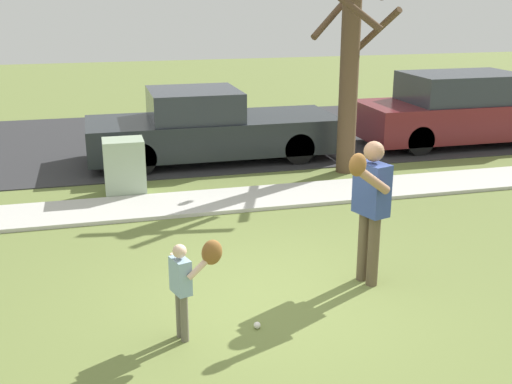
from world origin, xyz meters
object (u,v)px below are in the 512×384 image
person_adult (370,199)px  utility_cabinet (124,167)px  parked_suv_maroon (460,110)px  street_tree_near (350,59)px  person_child (189,276)px  parked_pickup_dark (209,128)px  baseball (257,325)px

person_adult → utility_cabinet: (-2.60, 4.40, -0.59)m
person_adult → utility_cabinet: 5.15m
utility_cabinet → parked_suv_maroon: parked_suv_maroon is taller
person_adult → street_tree_near: 5.18m
person_child → parked_suv_maroon: bearing=26.3°
utility_cabinet → parked_pickup_dark: (1.88, 2.01, 0.18)m
person_child → baseball: size_ratio=14.58×
baseball → person_child: bearing=-178.7°
street_tree_near → parked_suv_maroon: (3.50, 1.65, -1.40)m
parked_suv_maroon → baseball: bearing=-133.4°
parked_pickup_dark → utility_cabinet: bearing=-133.2°
baseball → utility_cabinet: size_ratio=0.08×
utility_cabinet → person_child: bearing=-86.2°
baseball → parked_pickup_dark: 7.20m
person_adult → utility_cabinet: bearing=-76.9°
utility_cabinet → parked_suv_maroon: bearing=14.5°
parked_pickup_dark → person_child: bearing=-102.2°
utility_cabinet → parked_suv_maroon: 8.06m
person_child → street_tree_near: 6.94m
person_adult → person_child: size_ratio=1.64×
person_child → parked_pickup_dark: parked_pickup_dark is taller
parked_pickup_dark → person_adult: bearing=-83.6°
utility_cabinet → street_tree_near: size_ratio=0.24×
utility_cabinet → parked_pickup_dark: parked_pickup_dark is taller
parked_pickup_dark → parked_suv_maroon: size_ratio=1.11×
person_child → baseball: 0.97m
person_adult → parked_suv_maroon: bearing=-146.6°
utility_cabinet → baseball: bearing=-78.4°
street_tree_near → parked_suv_maroon: 4.11m
baseball → utility_cabinet: 5.25m
person_adult → person_child: person_adult is taller
baseball → parked_suv_maroon: size_ratio=0.02×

